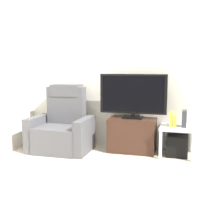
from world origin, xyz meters
TOP-DOWN VIEW (x-y plane):
  - ground_plane at (0.00, 0.00)m, footprint 6.40×6.40m
  - wall_back at (0.00, 1.13)m, footprint 6.40×0.06m
  - tv_stand at (0.07, 0.85)m, footprint 0.76×0.43m
  - television at (0.07, 0.87)m, footprint 1.08×0.20m
  - recliner_armchair at (-1.08, 0.65)m, footprint 0.98×0.78m
  - side_table at (0.79, 0.81)m, footprint 0.54×0.54m
  - subwoofer_box at (0.79, 0.81)m, footprint 0.32×0.32m
  - book_leftmost at (0.69, 0.79)m, footprint 0.05×0.14m
  - book_middle at (0.74, 0.79)m, footprint 0.05×0.14m
  - game_console at (0.88, 0.82)m, footprint 0.07×0.20m

SIDE VIEW (x-z plane):
  - ground_plane at x=0.00m, z-range 0.00..0.00m
  - subwoofer_box at x=0.79m, z-range 0.00..0.32m
  - tv_stand at x=0.07m, z-range 0.00..0.55m
  - recliner_armchair at x=-1.08m, z-range -0.17..0.91m
  - side_table at x=0.79m, z-range 0.16..0.63m
  - book_middle at x=0.74m, z-range 0.47..0.63m
  - book_leftmost at x=0.69m, z-range 0.47..0.70m
  - game_console at x=0.88m, z-range 0.47..0.72m
  - television at x=0.07m, z-range 0.57..1.28m
  - wall_back at x=0.00m, z-range 0.00..2.60m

